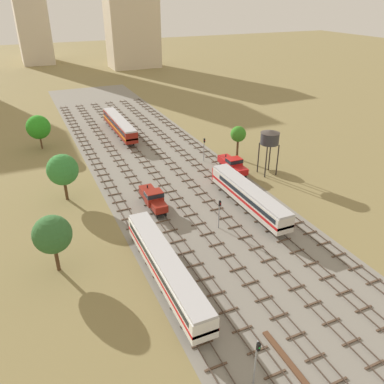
{
  "coord_description": "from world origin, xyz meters",
  "views": [
    {
      "loc": [
        -24.22,
        -5.83,
        32.03
      ],
      "look_at": [
        0.0,
        48.19,
        1.5
      ],
      "focal_mm": 36.6,
      "sensor_mm": 36.0,
      "label": 1
    }
  ],
  "objects_px": {
    "shunter_loco_left_mid": "(153,198)",
    "water_tower": "(270,138)",
    "signal_post_nearest": "(219,210)",
    "signal_post_near": "(256,358)",
    "passenger_coach_centre_left_far": "(119,124)",
    "signal_post_mid": "(204,146)",
    "shunter_loco_right_midfar": "(233,164)",
    "passenger_coach_far_left_nearest": "(166,266)",
    "diesel_railcar_centre_right_near": "(249,195)"
  },
  "relations": [
    {
      "from": "shunter_loco_right_midfar",
      "to": "passenger_coach_far_left_nearest",
      "type": "bearing_deg",
      "value": -133.01
    },
    {
      "from": "passenger_coach_far_left_nearest",
      "to": "shunter_loco_right_midfar",
      "type": "bearing_deg",
      "value": 46.99
    },
    {
      "from": "shunter_loco_left_mid",
      "to": "signal_post_nearest",
      "type": "height_order",
      "value": "signal_post_nearest"
    },
    {
      "from": "passenger_coach_centre_left_far",
      "to": "water_tower",
      "type": "xyz_separation_m",
      "value": [
        20.21,
        -34.75,
        4.72
      ]
    },
    {
      "from": "passenger_coach_far_left_nearest",
      "to": "signal_post_nearest",
      "type": "xyz_separation_m",
      "value": [
        11.7,
        8.54,
        0.48
      ]
    },
    {
      "from": "shunter_loco_left_mid",
      "to": "water_tower",
      "type": "height_order",
      "value": "water_tower"
    },
    {
      "from": "water_tower",
      "to": "signal_post_mid",
      "type": "xyz_separation_m",
      "value": [
        -8.51,
        10.78,
        -4.08
      ]
    },
    {
      "from": "shunter_loco_left_mid",
      "to": "passenger_coach_centre_left_far",
      "type": "xyz_separation_m",
      "value": [
        4.68,
        38.92,
        0.6
      ]
    },
    {
      "from": "shunter_loco_left_mid",
      "to": "water_tower",
      "type": "xyz_separation_m",
      "value": [
        24.89,
        4.16,
        5.32
      ]
    },
    {
      "from": "passenger_coach_far_left_nearest",
      "to": "shunter_loco_left_mid",
      "type": "xyz_separation_m",
      "value": [
        4.68,
        18.23,
        -0.6
      ]
    },
    {
      "from": "diesel_railcar_centre_right_near",
      "to": "signal_post_near",
      "type": "bearing_deg",
      "value": -120.46
    },
    {
      "from": "water_tower",
      "to": "signal_post_near",
      "type": "relative_size",
      "value": 1.63
    },
    {
      "from": "shunter_loco_right_midfar",
      "to": "signal_post_mid",
      "type": "distance_m",
      "value": 8.51
    },
    {
      "from": "passenger_coach_centre_left_far",
      "to": "signal_post_mid",
      "type": "relative_size",
      "value": 4.32
    },
    {
      "from": "water_tower",
      "to": "signal_post_nearest",
      "type": "relative_size",
      "value": 1.84
    },
    {
      "from": "passenger_coach_far_left_nearest",
      "to": "signal_post_near",
      "type": "bearing_deg",
      "value": -81.8
    },
    {
      "from": "diesel_railcar_centre_right_near",
      "to": "shunter_loco_left_mid",
      "type": "xyz_separation_m",
      "value": [
        -14.04,
        6.61,
        -0.59
      ]
    },
    {
      "from": "shunter_loco_left_mid",
      "to": "signal_post_nearest",
      "type": "xyz_separation_m",
      "value": [
        7.02,
        -9.69,
        1.08
      ]
    },
    {
      "from": "signal_post_near",
      "to": "signal_post_mid",
      "type": "xyz_separation_m",
      "value": [
        18.72,
        49.4,
        -0.19
      ]
    },
    {
      "from": "signal_post_nearest",
      "to": "signal_post_near",
      "type": "height_order",
      "value": "signal_post_near"
    },
    {
      "from": "shunter_loco_right_midfar",
      "to": "signal_post_mid",
      "type": "height_order",
      "value": "signal_post_mid"
    },
    {
      "from": "signal_post_nearest",
      "to": "passenger_coach_far_left_nearest",
      "type": "bearing_deg",
      "value": -143.88
    },
    {
      "from": "shunter_loco_right_midfar",
      "to": "signal_post_near",
      "type": "distance_m",
      "value": 46.39
    },
    {
      "from": "passenger_coach_centre_left_far",
      "to": "passenger_coach_far_left_nearest",
      "type": "bearing_deg",
      "value": -99.3
    },
    {
      "from": "diesel_railcar_centre_right_near",
      "to": "water_tower",
      "type": "relative_size",
      "value": 2.32
    },
    {
      "from": "passenger_coach_centre_left_far",
      "to": "signal_post_nearest",
      "type": "xyz_separation_m",
      "value": [
        2.34,
        -48.61,
        0.48
      ]
    },
    {
      "from": "diesel_railcar_centre_right_near",
      "to": "signal_post_mid",
      "type": "height_order",
      "value": "signal_post_mid"
    },
    {
      "from": "shunter_loco_left_mid",
      "to": "shunter_loco_right_midfar",
      "type": "bearing_deg",
      "value": 20.11
    },
    {
      "from": "diesel_railcar_centre_right_near",
      "to": "passenger_coach_centre_left_far",
      "type": "bearing_deg",
      "value": 101.62
    },
    {
      "from": "passenger_coach_centre_left_far",
      "to": "water_tower",
      "type": "bearing_deg",
      "value": -59.82
    },
    {
      "from": "signal_post_mid",
      "to": "signal_post_near",
      "type": "bearing_deg",
      "value": -110.75
    },
    {
      "from": "shunter_loco_right_midfar",
      "to": "shunter_loco_left_mid",
      "type": "bearing_deg",
      "value": -159.89
    },
    {
      "from": "passenger_coach_far_left_nearest",
      "to": "signal_post_mid",
      "type": "bearing_deg",
      "value": 57.59
    },
    {
      "from": "passenger_coach_centre_left_far",
      "to": "water_tower",
      "type": "height_order",
      "value": "water_tower"
    },
    {
      "from": "signal_post_nearest",
      "to": "signal_post_near",
      "type": "xyz_separation_m",
      "value": [
        -9.36,
        -24.77,
        0.36
      ]
    },
    {
      "from": "shunter_loco_left_mid",
      "to": "signal_post_nearest",
      "type": "distance_m",
      "value": 12.02
    },
    {
      "from": "passenger_coach_centre_left_far",
      "to": "signal_post_mid",
      "type": "xyz_separation_m",
      "value": [
        11.7,
        -23.98,
        0.64
      ]
    },
    {
      "from": "diesel_railcar_centre_right_near",
      "to": "signal_post_near",
      "type": "xyz_separation_m",
      "value": [
        -16.38,
        -27.85,
        0.85
      ]
    },
    {
      "from": "shunter_loco_right_midfar",
      "to": "passenger_coach_centre_left_far",
      "type": "xyz_separation_m",
      "value": [
        -14.04,
        32.06,
        0.6
      ]
    },
    {
      "from": "shunter_loco_left_mid",
      "to": "signal_post_mid",
      "type": "relative_size",
      "value": 1.66
    },
    {
      "from": "signal_post_near",
      "to": "passenger_coach_far_left_nearest",
      "type": "bearing_deg",
      "value": 98.2
    },
    {
      "from": "passenger_coach_centre_left_far",
      "to": "signal_post_near",
      "type": "relative_size",
      "value": 4.05
    },
    {
      "from": "shunter_loco_left_mid",
      "to": "diesel_railcar_centre_right_near",
      "type": "bearing_deg",
      "value": -25.21
    },
    {
      "from": "passenger_coach_centre_left_far",
      "to": "shunter_loco_left_mid",
      "type": "bearing_deg",
      "value": -96.86
    },
    {
      "from": "shunter_loco_left_mid",
      "to": "signal_post_mid",
      "type": "distance_m",
      "value": 22.2
    },
    {
      "from": "diesel_railcar_centre_right_near",
      "to": "signal_post_nearest",
      "type": "xyz_separation_m",
      "value": [
        -7.02,
        -3.08,
        0.49
      ]
    },
    {
      "from": "diesel_railcar_centre_right_near",
      "to": "passenger_coach_far_left_nearest",
      "type": "bearing_deg",
      "value": -148.17
    },
    {
      "from": "water_tower",
      "to": "signal_post_near",
      "type": "xyz_separation_m",
      "value": [
        -27.23,
        -38.62,
        -3.89
      ]
    },
    {
      "from": "signal_post_nearest",
      "to": "signal_post_near",
      "type": "relative_size",
      "value": 0.89
    },
    {
      "from": "diesel_railcar_centre_right_near",
      "to": "signal_post_nearest",
      "type": "height_order",
      "value": "signal_post_nearest"
    }
  ]
}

